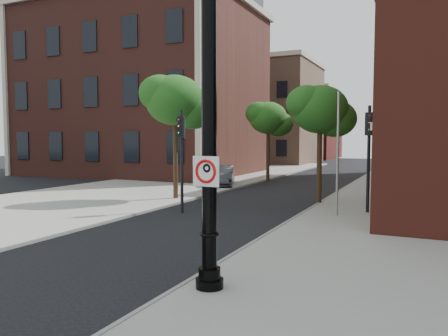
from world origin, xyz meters
The scene contains 16 objects.
ground centered at (0.00, 0.00, 0.00)m, with size 120.00×120.00×0.00m, color black.
sidewalk_right centered at (6.00, 10.00, 0.06)m, with size 8.00×60.00×0.12m, color gray.
sidewalk_left centered at (-9.00, 18.00, 0.06)m, with size 10.00×50.00×0.12m, color gray.
curb_edge centered at (2.05, 10.00, 0.07)m, with size 0.10×60.00×0.14m, color gray.
victorian_building centered at (-16.00, 23.97, 8.74)m, with size 18.60×14.60×17.95m.
bg_building_tan_a centered at (-12.00, 44.00, 6.00)m, with size 12.00×12.00×12.00m, color #8C644C.
bg_building_red centered at (-12.00, 58.00, 5.00)m, with size 12.00×12.00×10.00m, color maroon.
lamppost centered at (2.65, -0.52, 3.11)m, with size 0.57×0.57×6.74m.
no_parking_sign centered at (2.67, -0.69, 2.50)m, with size 0.59×0.10×0.59m.
parked_car centered at (-5.39, 17.14, 0.68)m, with size 1.43×4.11×1.36m, color #2D2D32.
traffic_signal_left centered at (-2.69, 7.44, 2.90)m, with size 0.33×0.38×4.30m.
traffic_signal_right centered at (4.43, 10.18, 2.99)m, with size 0.32×0.38×4.44m.
utility_pole centered at (3.42, 8.96, 2.47)m, with size 0.10×0.10×4.93m, color #999999.
street_tree_a centered at (-4.80, 10.52, 4.93)m, with size 3.46×3.13×6.24m.
street_tree_b centered at (-3.58, 20.99, 4.47)m, with size 3.14×2.84×5.66m.
street_tree_c centered at (2.06, 12.04, 4.39)m, with size 3.08×2.79×5.56m.
Camera 1 is at (6.57, -8.22, 3.16)m, focal length 35.00 mm.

